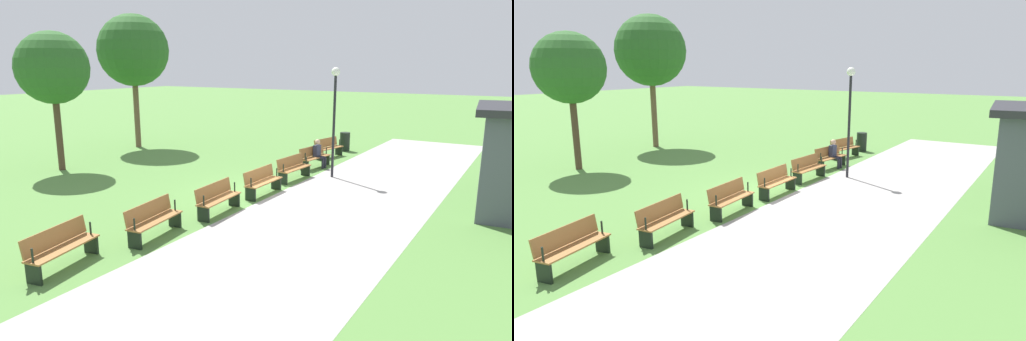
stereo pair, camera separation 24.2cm
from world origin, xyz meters
TOP-DOWN VIEW (x-y plane):
  - ground_plane at (0.00, 0.00)m, footprint 120.00×120.00m
  - path_paving at (0.00, 2.75)m, footprint 28.67×4.93m
  - bench_0 at (-7.11, -0.77)m, footprint 1.84×0.81m
  - bench_1 at (-4.76, -0.38)m, footprint 1.82×0.70m
  - bench_2 at (-2.38, -0.15)m, footprint 1.81×0.59m
  - bench_3 at (-0.00, -0.07)m, footprint 1.78×0.47m
  - bench_4 at (2.38, -0.15)m, footprint 1.81×0.59m
  - bench_5 at (4.76, -0.38)m, footprint 1.82×0.70m
  - bench_6 at (7.11, -0.77)m, footprint 1.84×0.81m
  - person_seated at (-4.87, -0.22)m, footprint 0.37×0.55m
  - tree_0 at (1.18, -9.08)m, footprint 2.86×2.86m
  - tree_1 at (-4.42, -10.44)m, footprint 3.60×3.60m
  - lamp_post at (-3.57, 0.94)m, footprint 0.32×0.32m
  - trash_bin at (-9.11, -0.71)m, footprint 0.50×0.50m

SIDE VIEW (x-z plane):
  - ground_plane at x=0.00m, z-range 0.00..0.00m
  - path_paving at x=0.00m, z-range 0.00..0.01m
  - trash_bin at x=-9.11m, z-range 0.00..0.94m
  - bench_0 at x=-7.11m, z-range 0.03..0.92m
  - bench_1 at x=-4.76m, z-range 0.03..0.92m
  - bench_2 at x=-2.38m, z-range 0.03..0.92m
  - bench_3 at x=0.00m, z-range 0.03..0.92m
  - bench_4 at x=2.38m, z-range 0.03..0.92m
  - bench_5 at x=4.76m, z-range 0.03..0.92m
  - bench_6 at x=7.11m, z-range 0.03..0.92m
  - person_seated at x=-4.87m, z-range 0.04..1.24m
  - lamp_post at x=-3.57m, z-range 0.80..4.97m
  - tree_0 at x=1.18m, z-range 1.33..6.90m
  - tree_1 at x=-4.42m, z-range 1.57..8.34m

